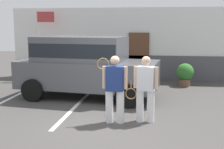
% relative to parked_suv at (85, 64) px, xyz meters
% --- Properties ---
extents(ground_plane, '(40.00, 40.00, 0.00)m').
position_rel_parked_suv_xyz_m(ground_plane, '(1.05, -2.72, -1.15)').
color(ground_plane, '#423F3D').
extents(parking_stripe_0, '(0.12, 4.40, 0.01)m').
position_rel_parked_suv_xyz_m(parking_stripe_0, '(-2.45, -1.22, -1.14)').
color(parking_stripe_0, silver).
rests_on(parking_stripe_0, ground_plane).
extents(parking_stripe_1, '(0.12, 4.40, 0.01)m').
position_rel_parked_suv_xyz_m(parking_stripe_1, '(-0.02, -1.22, -1.14)').
color(parking_stripe_1, silver).
rests_on(parking_stripe_1, ground_plane).
extents(house_frontage, '(10.60, 0.40, 3.19)m').
position_rel_parked_suv_xyz_m(house_frontage, '(1.06, 3.77, 0.35)').
color(house_frontage, white).
rests_on(house_frontage, ground_plane).
extents(parked_suv, '(4.79, 2.58, 2.05)m').
position_rel_parked_suv_xyz_m(parked_suv, '(0.00, 0.00, 0.00)').
color(parked_suv, '#4C4F54').
rests_on(parked_suv, ground_plane).
extents(tennis_player_man, '(0.76, 0.28, 1.68)m').
position_rel_parked_suv_xyz_m(tennis_player_man, '(1.36, -2.56, -0.26)').
color(tennis_player_man, white).
rests_on(tennis_player_man, ground_plane).
extents(tennis_player_woman, '(0.87, 0.31, 1.66)m').
position_rel_parked_suv_xyz_m(tennis_player_woman, '(2.10, -2.37, -0.29)').
color(tennis_player_woman, white).
rests_on(tennis_player_woman, ground_plane).
extents(potted_plant_by_porch, '(0.69, 0.69, 0.91)m').
position_rel_parked_suv_xyz_m(potted_plant_by_porch, '(3.51, 2.49, -0.64)').
color(potted_plant_by_porch, brown).
rests_on(potted_plant_by_porch, ground_plane).
extents(flag_pole, '(0.80, 0.12, 3.06)m').
position_rel_parked_suv_xyz_m(flag_pole, '(-2.70, 3.12, 0.97)').
color(flag_pole, silver).
rests_on(flag_pole, ground_plane).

